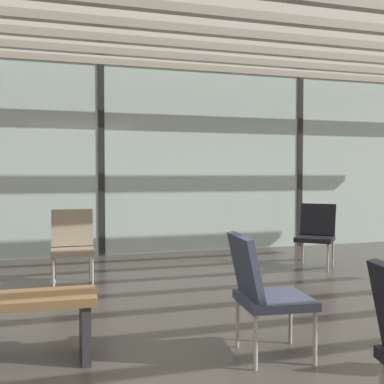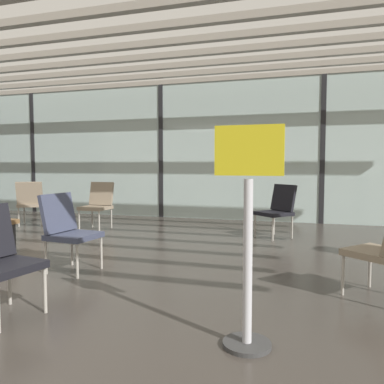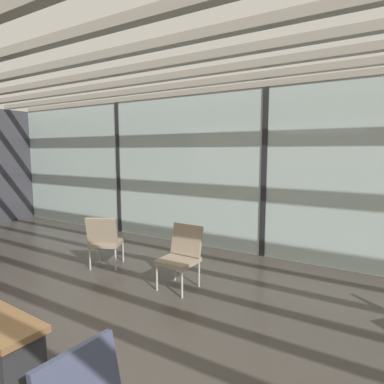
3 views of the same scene
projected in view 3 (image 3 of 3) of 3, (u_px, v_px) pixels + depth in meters
glass_curtain_wall at (265, 174)px, 5.73m from camera, size 14.00×0.08×3.00m
window_mullion_0 at (120, 168)px, 7.52m from camera, size 0.10×0.12×3.00m
window_mullion_1 at (265, 174)px, 5.73m from camera, size 0.10×0.12×3.00m
ceiling_slats at (145, 15)px, 2.73m from camera, size 13.72×6.72×0.10m
parked_airplane at (288, 145)px, 11.32m from camera, size 14.29×4.23×4.23m
lounge_chair_3 at (105, 239)px, 5.22m from camera, size 0.67×0.69×0.87m
lounge_chair_7 at (182, 253)px, 4.50m from camera, size 0.50×0.54×0.87m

